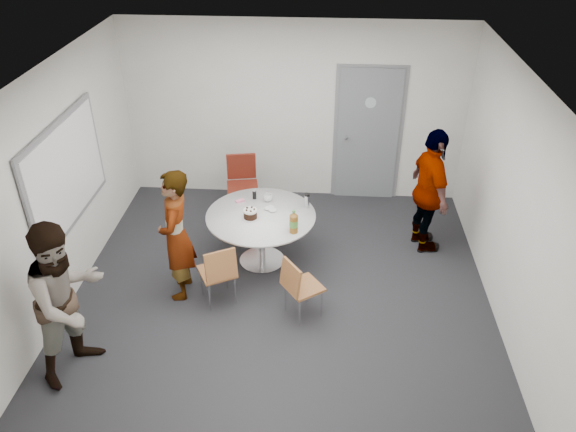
# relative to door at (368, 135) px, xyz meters

# --- Properties ---
(floor) EXTENTS (5.00, 5.00, 0.00)m
(floor) POSITION_rel_door_xyz_m (-1.10, -2.48, -1.03)
(floor) COLOR black
(floor) RESTS_ON ground
(ceiling) EXTENTS (5.00, 5.00, 0.00)m
(ceiling) POSITION_rel_door_xyz_m (-1.10, -2.48, 1.67)
(ceiling) COLOR silver
(ceiling) RESTS_ON wall_back
(wall_back) EXTENTS (5.00, 0.00, 5.00)m
(wall_back) POSITION_rel_door_xyz_m (-1.10, 0.02, 0.32)
(wall_back) COLOR silver
(wall_back) RESTS_ON floor
(wall_left) EXTENTS (0.00, 5.00, 5.00)m
(wall_left) POSITION_rel_door_xyz_m (-3.60, -2.48, 0.32)
(wall_left) COLOR silver
(wall_left) RESTS_ON floor
(wall_right) EXTENTS (0.00, 5.00, 5.00)m
(wall_right) POSITION_rel_door_xyz_m (1.40, -2.48, 0.32)
(wall_right) COLOR silver
(wall_right) RESTS_ON floor
(wall_front) EXTENTS (5.00, 0.00, 5.00)m
(wall_front) POSITION_rel_door_xyz_m (-1.10, -4.98, 0.32)
(wall_front) COLOR silver
(wall_front) RESTS_ON floor
(door) EXTENTS (1.02, 0.17, 2.12)m
(door) POSITION_rel_door_xyz_m (0.00, 0.00, 0.00)
(door) COLOR slate
(door) RESTS_ON wall_back
(whiteboard) EXTENTS (0.04, 1.90, 1.25)m
(whiteboard) POSITION_rel_door_xyz_m (-3.56, -2.28, 0.42)
(whiteboard) COLOR gray
(whiteboard) RESTS_ON wall_left
(table) EXTENTS (1.38, 1.38, 1.02)m
(table) POSITION_rel_door_xyz_m (-1.38, -1.86, -0.40)
(table) COLOR silver
(table) RESTS_ON floor
(chair_near_left) EXTENTS (0.53, 0.55, 0.81)m
(chair_near_left) POSITION_rel_door_xyz_m (-1.79, -2.72, -0.54)
(chair_near_left) COLOR brown
(chair_near_left) RESTS_ON floor
(chair_near_right) EXTENTS (0.54, 0.53, 0.78)m
(chair_near_right) POSITION_rel_door_xyz_m (-0.87, -2.88, -0.56)
(chair_near_right) COLOR brown
(chair_near_right) RESTS_ON floor
(chair_far) EXTENTS (0.51, 0.55, 0.93)m
(chair_far) POSITION_rel_door_xyz_m (-1.81, -0.65, -0.46)
(chair_far) COLOR maroon
(chair_far) RESTS_ON floor
(person_main) EXTENTS (0.44, 0.63, 1.64)m
(person_main) POSITION_rel_door_xyz_m (-2.30, -2.53, -0.21)
(person_main) COLOR #A5C6EA
(person_main) RESTS_ON floor
(person_left) EXTENTS (0.98, 1.06, 1.74)m
(person_left) POSITION_rel_door_xyz_m (-3.05, -3.78, -0.16)
(person_left) COLOR white
(person_left) RESTS_ON floor
(person_right) EXTENTS (0.64, 1.07, 1.71)m
(person_right) POSITION_rel_door_xyz_m (0.74, -1.36, -0.17)
(person_right) COLOR black
(person_right) RESTS_ON floor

